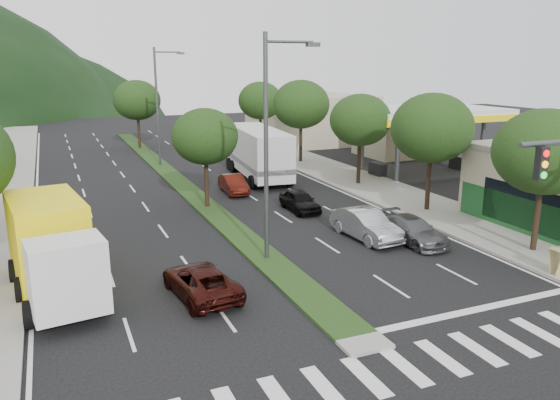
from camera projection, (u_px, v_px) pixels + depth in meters
name	position (u px, v px, depth m)	size (l,w,h in m)	color
ground	(357.00, 339.00, 17.77)	(160.00, 160.00, 0.00)	black
sidewalk_right	(332.00, 171.00, 44.80)	(5.00, 90.00, 0.15)	gray
median	(173.00, 177.00, 42.75)	(1.60, 56.00, 0.12)	#1E3413
crosswalk	(392.00, 370.00, 15.98)	(19.00, 2.20, 0.01)	silver
gas_canopy	(423.00, 116.00, 43.46)	(12.20, 8.20, 5.25)	silver
bldg_right_far	(308.00, 117.00, 63.79)	(10.00, 16.00, 5.20)	#B3AC8E
tree_r_a	(545.00, 152.00, 24.70)	(4.60, 4.60, 6.63)	black
tree_r_b	(432.00, 128.00, 31.79)	(4.80, 4.80, 6.94)	black
tree_r_c	(360.00, 120.00, 39.00)	(4.40, 4.40, 6.48)	black
tree_r_d	(301.00, 104.00, 47.82)	(5.00, 5.00, 7.17)	black
tree_r_e	(260.00, 101.00, 56.82)	(4.60, 4.60, 6.71)	black
tree_med_near	(205.00, 137.00, 32.75)	(4.00, 4.00, 6.02)	black
tree_med_far	(137.00, 100.00, 55.82)	(4.80, 4.80, 6.94)	black
streetlight_near	(270.00, 138.00, 23.62)	(2.60, 0.25, 10.00)	#47494C
streetlight_mid	(159.00, 101.00, 45.93)	(2.60, 0.25, 10.00)	#47494C
sedan_silver	(366.00, 224.00, 27.75)	(1.59, 4.55, 1.50)	#ACAEB4
suv_maroon	(201.00, 281.00, 20.92)	(2.02, 4.38, 1.22)	black
car_queue_a	(300.00, 201.00, 32.98)	(1.50, 3.74, 1.27)	black
car_queue_b	(412.00, 230.00, 27.22)	(1.79, 4.40, 1.28)	#535459
car_queue_c	(233.00, 184.00, 37.53)	(1.33, 3.81, 1.26)	#4C140C
car_queue_d	(258.00, 168.00, 43.41)	(2.01, 4.36, 1.21)	black
box_truck	(52.00, 251.00, 21.00)	(3.64, 7.62, 3.62)	silver
motorhome	(258.00, 152.00, 42.10)	(4.01, 10.22, 3.83)	silver
a_frame_sign	(560.00, 259.00, 22.71)	(0.66, 0.75, 1.48)	tan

